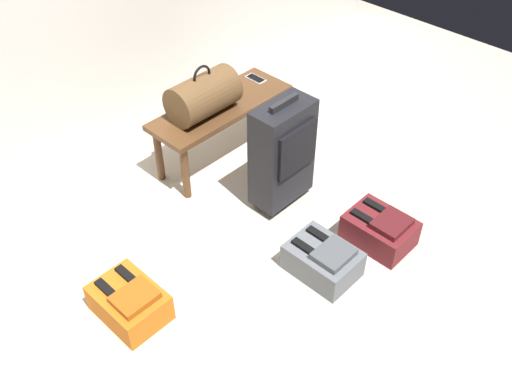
% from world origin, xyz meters
% --- Properties ---
extents(ground_plane, '(6.60, 6.60, 0.00)m').
position_xyz_m(ground_plane, '(0.00, 0.00, 0.00)').
color(ground_plane, beige).
extents(bench, '(1.00, 0.36, 0.43)m').
position_xyz_m(bench, '(0.47, 0.82, 0.36)').
color(bench, brown).
rests_on(bench, ground).
extents(duffel_bag_brown, '(0.44, 0.26, 0.34)m').
position_xyz_m(duffel_bag_brown, '(0.33, 0.82, 0.56)').
color(duffel_bag_brown, brown).
rests_on(duffel_bag_brown, bench).
extents(cell_phone, '(0.07, 0.14, 0.01)m').
position_xyz_m(cell_phone, '(0.86, 0.88, 0.43)').
color(cell_phone, silver).
rests_on(cell_phone, bench).
extents(suitcase_upright_charcoal, '(0.39, 0.23, 0.74)m').
position_xyz_m(suitcase_upright_charcoal, '(0.41, 0.23, 0.38)').
color(suitcase_upright_charcoal, black).
rests_on(suitcase_upright_charcoal, ground).
extents(backpack_grey, '(0.28, 0.38, 0.21)m').
position_xyz_m(backpack_grey, '(0.13, -0.33, 0.09)').
color(backpack_grey, slate).
rests_on(backpack_grey, ground).
extents(backpack_maroon, '(0.28, 0.38, 0.21)m').
position_xyz_m(backpack_maroon, '(0.54, -0.42, 0.09)').
color(backpack_maroon, maroon).
rests_on(backpack_maroon, ground).
extents(backpack_orange, '(0.28, 0.38, 0.21)m').
position_xyz_m(backpack_orange, '(-0.78, 0.20, 0.09)').
color(backpack_orange, orange).
rests_on(backpack_orange, ground).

